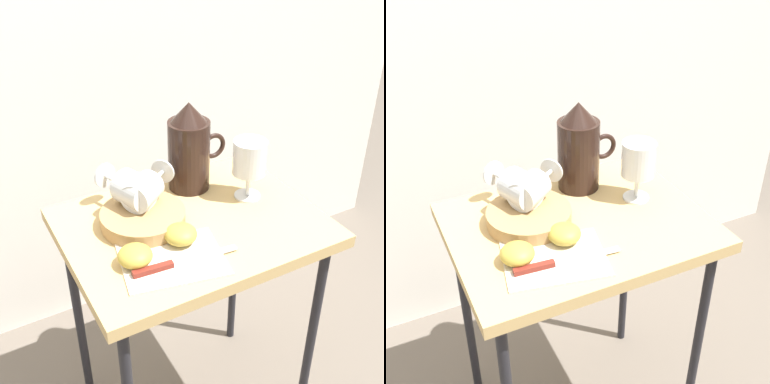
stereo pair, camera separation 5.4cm
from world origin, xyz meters
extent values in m
cube|color=silver|center=(0.00, 0.58, 0.95)|extent=(2.40, 0.03, 1.91)
cube|color=tan|center=(0.00, 0.00, 0.66)|extent=(0.58, 0.44, 0.03)
cylinder|color=black|center=(0.25, -0.18, 0.32)|extent=(0.02, 0.02, 0.64)
cylinder|color=black|center=(-0.25, 0.18, 0.32)|extent=(0.02, 0.02, 0.64)
cylinder|color=black|center=(0.25, 0.18, 0.32)|extent=(0.02, 0.02, 0.64)
cube|color=silver|center=(-0.10, -0.10, 0.67)|extent=(0.24, 0.20, 0.00)
cylinder|color=#AD8451|center=(-0.10, 0.04, 0.69)|extent=(0.19, 0.19, 0.03)
cylinder|color=black|center=(0.07, 0.14, 0.76)|extent=(0.10, 0.10, 0.18)
cylinder|color=#D1661E|center=(0.07, 0.14, 0.73)|extent=(0.10, 0.10, 0.10)
cone|color=black|center=(0.07, 0.14, 0.88)|extent=(0.09, 0.09, 0.05)
torus|color=black|center=(0.14, 0.14, 0.77)|extent=(0.07, 0.01, 0.07)
cylinder|color=silver|center=(0.17, 0.03, 0.68)|extent=(0.06, 0.06, 0.00)
cylinder|color=silver|center=(0.17, 0.03, 0.71)|extent=(0.01, 0.01, 0.06)
cylinder|color=silver|center=(0.17, 0.03, 0.78)|extent=(0.08, 0.08, 0.08)
cylinder|color=#D1661E|center=(0.17, 0.03, 0.76)|extent=(0.07, 0.07, 0.04)
cylinder|color=silver|center=(-0.10, 0.08, 0.75)|extent=(0.10, 0.10, 0.08)
cylinder|color=silver|center=(-0.13, 0.14, 0.75)|extent=(0.03, 0.06, 0.01)
cylinder|color=silver|center=(-0.14, 0.17, 0.75)|extent=(0.06, 0.03, 0.06)
cylinder|color=silver|center=(-0.09, 0.07, 0.74)|extent=(0.11, 0.11, 0.07)
cylinder|color=silver|center=(-0.03, 0.11, 0.74)|extent=(0.05, 0.04, 0.01)
cylinder|color=silver|center=(-0.01, 0.13, 0.74)|extent=(0.04, 0.05, 0.06)
ellipsoid|color=#B29938|center=(-0.17, -0.08, 0.70)|extent=(0.07, 0.07, 0.04)
ellipsoid|color=#B29938|center=(-0.06, -0.06, 0.70)|extent=(0.07, 0.07, 0.04)
cube|color=silver|center=(-0.04, -0.13, 0.68)|extent=(0.14, 0.03, 0.00)
cube|color=maroon|center=(-0.15, -0.12, 0.68)|extent=(0.09, 0.02, 0.01)
camera|label=1|loc=(-0.46, -0.84, 1.35)|focal=47.75mm
camera|label=2|loc=(-0.41, -0.86, 1.35)|focal=47.75mm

